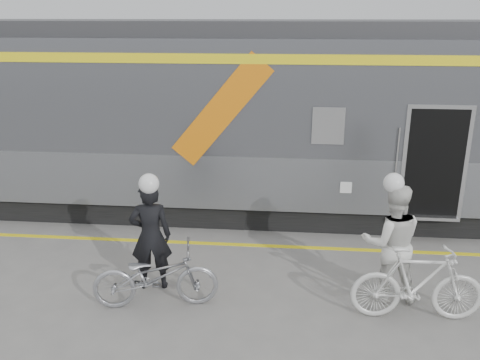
# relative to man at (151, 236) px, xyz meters

# --- Properties ---
(ground) EXTENTS (90.00, 90.00, 0.00)m
(ground) POSITION_rel_man_xyz_m (1.36, -0.48, -0.89)
(ground) COLOR slate
(ground) RESTS_ON ground
(train) EXTENTS (24.00, 3.17, 4.10)m
(train) POSITION_rel_man_xyz_m (2.66, 3.71, 1.16)
(train) COLOR black
(train) RESTS_ON ground
(safety_strip) EXTENTS (24.00, 0.12, 0.01)m
(safety_strip) POSITION_rel_man_xyz_m (1.36, 1.67, -0.89)
(safety_strip) COLOR yellow
(safety_strip) RESTS_ON ground
(man) EXTENTS (0.72, 0.54, 1.79)m
(man) POSITION_rel_man_xyz_m (0.00, 0.00, 0.00)
(man) COLOR black
(man) RESTS_ON ground
(bicycle_left) EXTENTS (1.96, 0.99, 0.98)m
(bicycle_left) POSITION_rel_man_xyz_m (0.20, -0.55, -0.40)
(bicycle_left) COLOR #9B9CA2
(bicycle_left) RESTS_ON ground
(woman) EXTENTS (0.93, 0.74, 1.87)m
(woman) POSITION_rel_man_xyz_m (3.72, 0.02, 0.04)
(woman) COLOR silver
(woman) RESTS_ON ground
(bicycle_right) EXTENTS (1.91, 0.59, 1.14)m
(bicycle_right) POSITION_rel_man_xyz_m (4.02, -0.53, -0.33)
(bicycle_right) COLOR silver
(bicycle_right) RESTS_ON ground
(helmet_man) EXTENTS (0.31, 0.31, 0.31)m
(helmet_man) POSITION_rel_man_xyz_m (0.00, -0.00, 1.05)
(helmet_man) COLOR white
(helmet_man) RESTS_ON man
(helmet_woman) EXTENTS (0.30, 0.30, 0.30)m
(helmet_woman) POSITION_rel_man_xyz_m (3.72, 0.02, 1.13)
(helmet_woman) COLOR white
(helmet_woman) RESTS_ON woman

